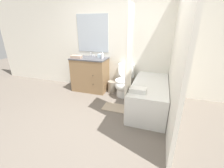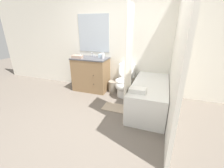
{
  "view_description": "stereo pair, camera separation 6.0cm",
  "coord_description": "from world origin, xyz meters",
  "views": [
    {
      "loc": [
        1.0,
        -1.95,
        1.67
      ],
      "look_at": [
        0.1,
        0.8,
        0.53
      ],
      "focal_mm": 24.0,
      "sensor_mm": 36.0,
      "label": 1
    },
    {
      "loc": [
        1.06,
        -1.93,
        1.67
      ],
      "look_at": [
        0.1,
        0.8,
        0.53
      ],
      "focal_mm": 24.0,
      "sensor_mm": 36.0,
      "label": 2
    }
  ],
  "objects": [
    {
      "name": "soap_dispenser",
      "position": [
        -0.41,
        1.54,
        0.96
      ],
      "size": [
        0.06,
        0.06,
        0.16
      ],
      "color": "white",
      "rests_on": "vanity_cabinet"
    },
    {
      "name": "wall_back",
      "position": [
        -0.01,
        1.79,
        1.25
      ],
      "size": [
        8.0,
        0.06,
        2.5
      ],
      "color": "white",
      "rests_on": "ground_plane"
    },
    {
      "name": "bathtub",
      "position": [
        0.86,
        1.0,
        0.29
      ],
      "size": [
        0.7,
        1.54,
        0.57
      ],
      "color": "white",
      "rests_on": "ground_plane"
    },
    {
      "name": "sink_faucet",
      "position": [
        -0.75,
        1.68,
        0.92
      ],
      "size": [
        0.14,
        0.12,
        0.12
      ],
      "color": "silver",
      "rests_on": "vanity_cabinet"
    },
    {
      "name": "tissue_box",
      "position": [
        -0.49,
        1.63,
        0.94
      ],
      "size": [
        0.12,
        0.15,
        0.12
      ],
      "color": "silver",
      "rests_on": "vanity_cabinet"
    },
    {
      "name": "hand_towel_folded",
      "position": [
        -1.04,
        1.36,
        0.93
      ],
      "size": [
        0.28,
        0.13,
        0.07
      ],
      "color": "tan",
      "rests_on": "vanity_cabinet"
    },
    {
      "name": "ground_plane",
      "position": [
        0.0,
        0.0,
        0.0
      ],
      "size": [
        14.0,
        14.0,
        0.0
      ],
      "primitive_type": "plane",
      "color": "#6B6056"
    },
    {
      "name": "bath_towel_folded",
      "position": [
        0.68,
        0.47,
        0.61
      ],
      "size": [
        0.29,
        0.19,
        0.08
      ],
      "color": "white",
      "rests_on": "bathtub"
    },
    {
      "name": "bath_mat",
      "position": [
        0.19,
        0.76,
        0.01
      ],
      "size": [
        0.54,
        0.34,
        0.02
      ],
      "color": "tan",
      "rests_on": "ground_plane"
    },
    {
      "name": "shower_curtain",
      "position": [
        0.5,
        0.5,
        1.0
      ],
      "size": [
        0.01,
        0.48,
        1.99
      ],
      "color": "silver",
      "rests_on": "ground_plane"
    },
    {
      "name": "wall_right",
      "position": [
        1.24,
        0.88,
        1.25
      ],
      "size": [
        0.05,
        2.77,
        2.5
      ],
      "color": "white",
      "rests_on": "ground_plane"
    },
    {
      "name": "vanity_cabinet",
      "position": [
        -0.75,
        1.5,
        0.45
      ],
      "size": [
        0.93,
        0.56,
        0.89
      ],
      "color": "olive",
      "rests_on": "ground_plane"
    },
    {
      "name": "wastebasket",
      "position": [
        -0.15,
        1.56,
        0.15
      ],
      "size": [
        0.24,
        0.24,
        0.29
      ],
      "color": "gray",
      "rests_on": "ground_plane"
    },
    {
      "name": "toilet",
      "position": [
        0.2,
        1.42,
        0.35
      ],
      "size": [
        0.4,
        0.64,
        0.87
      ],
      "color": "white",
      "rests_on": "ground_plane"
    }
  ]
}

